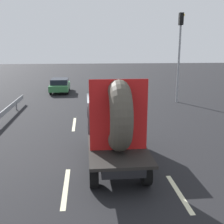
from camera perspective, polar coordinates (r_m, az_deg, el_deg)
ground_plane at (r=11.80m, az=-1.36°, el=-8.68°), size 120.00×120.00×0.00m
flatbed_truck at (r=10.79m, az=0.29°, el=-1.55°), size 2.02×5.37×3.42m
distant_sedan at (r=27.48m, az=-10.64°, el=5.46°), size 1.75×4.08×1.33m
traffic_light at (r=22.66m, az=13.71°, el=12.97°), size 0.42×0.36×6.85m
lane_dash_left_near at (r=9.39m, az=-9.46°, el=-14.99°), size 0.16×2.66×0.01m
lane_dash_left_far at (r=16.29m, az=-7.78°, el=-2.47°), size 0.16×2.81×0.01m
lane_dash_right_near at (r=9.20m, az=13.58°, el=-15.85°), size 0.16×2.33×0.01m
lane_dash_right_far at (r=16.55m, az=4.50°, el=-2.13°), size 0.16×2.93×0.01m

